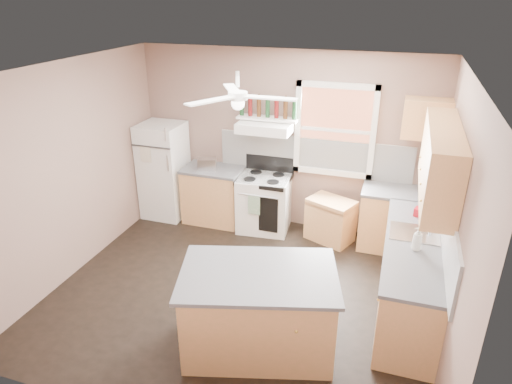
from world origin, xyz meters
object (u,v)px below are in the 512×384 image
(refrigerator, at_px, (164,171))
(cart, at_px, (330,220))
(stove, at_px, (264,203))
(toaster, at_px, (207,164))
(island, at_px, (258,312))

(refrigerator, xyz_separation_m, cart, (2.73, -0.02, -0.45))
(stove, bearing_deg, refrigerator, 175.70)
(toaster, xyz_separation_m, cart, (1.94, 0.02, -0.67))
(toaster, bearing_deg, refrigerator, 160.08)
(stove, distance_m, island, 2.59)
(toaster, relative_size, stove, 0.33)
(cart, bearing_deg, stove, -159.06)
(refrigerator, height_order, cart, refrigerator)
(stove, height_order, cart, stove)
(toaster, distance_m, stove, 1.06)
(refrigerator, bearing_deg, island, -45.51)
(stove, height_order, island, same)
(island, bearing_deg, stove, 90.21)
(toaster, height_order, island, toaster)
(island, bearing_deg, toaster, 107.88)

